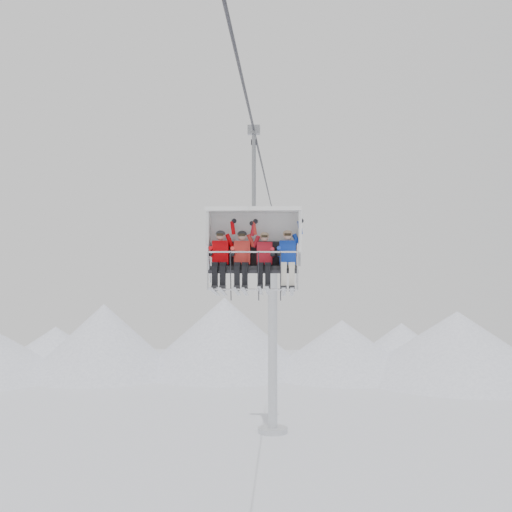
{
  "coord_description": "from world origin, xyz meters",
  "views": [
    {
      "loc": [
        0.76,
        -16.62,
        9.99
      ],
      "look_at": [
        0.0,
        0.0,
        10.25
      ],
      "focal_mm": 45.0,
      "sensor_mm": 36.0,
      "label": 1
    }
  ],
  "objects_px": {
    "lift_tower_right": "(273,336)",
    "chairlift_carrier": "(254,239)",
    "skier_center_left": "(242,258)",
    "skier_center_right": "(264,259)",
    "skier_far_right": "(288,258)",
    "skier_far_left": "(220,258)"
  },
  "relations": [
    {
      "from": "lift_tower_right",
      "to": "skier_far_left",
      "type": "distance_m",
      "value": 23.75
    },
    {
      "from": "chairlift_carrier",
      "to": "skier_far_right",
      "type": "distance_m",
      "value": 0.99
    },
    {
      "from": "chairlift_carrier",
      "to": "skier_far_left",
      "type": "xyz_separation_m",
      "value": [
        -0.8,
        -0.3,
        -0.46
      ]
    },
    {
      "from": "lift_tower_right",
      "to": "chairlift_carrier",
      "type": "xyz_separation_m",
      "value": [
        0.0,
        -23.02,
        4.88
      ]
    },
    {
      "from": "chairlift_carrier",
      "to": "skier_far_right",
      "type": "relative_size",
      "value": 2.36
    },
    {
      "from": "skier_center_left",
      "to": "skier_far_right",
      "type": "xyz_separation_m",
      "value": [
        1.1,
        0.0,
        0.0
      ]
    },
    {
      "from": "lift_tower_right",
      "to": "skier_center_left",
      "type": "distance_m",
      "value": 23.74
    },
    {
      "from": "lift_tower_right",
      "to": "chairlift_carrier",
      "type": "distance_m",
      "value": 23.53
    },
    {
      "from": "skier_center_left",
      "to": "skier_center_right",
      "type": "xyz_separation_m",
      "value": [
        0.54,
        -0.01,
        -0.02
      ]
    },
    {
      "from": "lift_tower_right",
      "to": "skier_far_left",
      "type": "height_order",
      "value": "lift_tower_right"
    },
    {
      "from": "skier_center_left",
      "to": "skier_center_right",
      "type": "relative_size",
      "value": 1.0
    },
    {
      "from": "skier_far_left",
      "to": "skier_center_right",
      "type": "height_order",
      "value": "skier_far_left"
    },
    {
      "from": "skier_center_left",
      "to": "skier_far_right",
      "type": "relative_size",
      "value": 1.0
    },
    {
      "from": "lift_tower_right",
      "to": "skier_center_left",
      "type": "xyz_separation_m",
      "value": [
        -0.28,
        -23.33,
        4.41
      ]
    },
    {
      "from": "lift_tower_right",
      "to": "skier_center_right",
      "type": "height_order",
      "value": "lift_tower_right"
    },
    {
      "from": "lift_tower_right",
      "to": "skier_far_right",
      "type": "bearing_deg",
      "value": -87.99
    },
    {
      "from": "skier_far_right",
      "to": "skier_far_left",
      "type": "bearing_deg",
      "value": 180.0
    },
    {
      "from": "skier_far_right",
      "to": "skier_center_right",
      "type": "bearing_deg",
      "value": -179.34
    },
    {
      "from": "chairlift_carrier",
      "to": "skier_far_right",
      "type": "height_order",
      "value": "chairlift_carrier"
    },
    {
      "from": "lift_tower_right",
      "to": "skier_far_right",
      "type": "height_order",
      "value": "lift_tower_right"
    },
    {
      "from": "skier_center_right",
      "to": "skier_far_right",
      "type": "distance_m",
      "value": 0.56
    },
    {
      "from": "skier_far_right",
      "to": "chairlift_carrier",
      "type": "bearing_deg",
      "value": 159.59
    }
  ]
}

